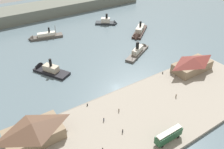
% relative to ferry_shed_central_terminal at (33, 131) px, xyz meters
% --- Properties ---
extents(ground_plane, '(320.00, 320.00, 0.00)m').
position_rel_ferry_shed_central_terminal_xyz_m(ground_plane, '(39.72, 10.54, -4.87)').
color(ground_plane, slate).
extents(quay_promenade, '(110.00, 36.00, 1.20)m').
position_rel_ferry_shed_central_terminal_xyz_m(quay_promenade, '(39.72, -11.46, -4.27)').
color(quay_promenade, gray).
rests_on(quay_promenade, ground).
extents(seawall_edge, '(110.00, 0.80, 1.00)m').
position_rel_ferry_shed_central_terminal_xyz_m(seawall_edge, '(39.72, 6.94, -4.37)').
color(seawall_edge, slate).
rests_on(seawall_edge, ground).
extents(ferry_shed_central_terminal, '(18.58, 11.45, 7.23)m').
position_rel_ferry_shed_central_terminal_xyz_m(ferry_shed_central_terminal, '(0.00, 0.00, 0.00)').
color(ferry_shed_central_terminal, '#847056').
rests_on(ferry_shed_central_terminal, quay_promenade).
extents(ferry_shed_west_terminal, '(19.79, 9.89, 6.94)m').
position_rel_ferry_shed_central_terminal_xyz_m(ferry_shed_west_terminal, '(77.13, 0.14, -0.14)').
color(ferry_shed_west_terminal, '#847056').
rests_on(ferry_shed_west_terminal, quay_promenade).
extents(street_tram, '(10.29, 2.71, 4.32)m').
position_rel_ferry_shed_central_terminal_xyz_m(street_tram, '(36.32, -24.82, -1.15)').
color(street_tram, '#1E4C2D').
rests_on(street_tram, quay_promenade).
extents(pedestrian_near_cart, '(0.38, 0.38, 1.55)m').
position_rel_ferry_shed_central_terminal_xyz_m(pedestrian_near_cart, '(16.23, -16.41, -2.96)').
color(pedestrian_near_cart, '#232328').
rests_on(pedestrian_near_cart, quay_promenade).
extents(pedestrian_standing_center, '(0.43, 0.43, 1.75)m').
position_rel_ferry_shed_central_terminal_xyz_m(pedestrian_standing_center, '(55.31, -10.48, -2.87)').
color(pedestrian_standing_center, '#6B5B4C').
rests_on(pedestrian_standing_center, quay_promenade).
extents(pedestrian_near_west_shed, '(0.39, 0.39, 1.57)m').
position_rel_ferry_shed_central_terminal_xyz_m(pedestrian_near_west_shed, '(25.93, -13.69, -2.96)').
color(pedestrian_near_west_shed, '#232328').
rests_on(pedestrian_near_west_shed, quay_promenade).
extents(pedestrian_walking_west, '(0.40, 0.40, 1.61)m').
position_rel_ferry_shed_central_terminal_xyz_m(pedestrian_walking_west, '(23.48, -5.45, -2.94)').
color(pedestrian_walking_west, '#33384C').
rests_on(pedestrian_walking_west, quay_promenade).
extents(pedestrian_at_waters_edge, '(0.38, 0.38, 1.52)m').
position_rel_ferry_shed_central_terminal_xyz_m(pedestrian_at_waters_edge, '(30.88, -4.41, -2.98)').
color(pedestrian_at_waters_edge, '#4C3D33').
rests_on(pedestrian_at_waters_edge, quay_promenade).
extents(mooring_post_center_west, '(0.44, 0.44, 0.90)m').
position_rel_ferry_shed_central_terminal_xyz_m(mooring_post_center_west, '(63.39, 5.63, -3.22)').
color(mooring_post_center_west, black).
rests_on(mooring_post_center_west, quay_promenade).
extents(mooring_post_center_east, '(0.44, 0.44, 0.90)m').
position_rel_ferry_shed_central_terminal_xyz_m(mooring_post_center_east, '(22.52, 5.23, -3.22)').
color(mooring_post_center_east, black).
rests_on(mooring_post_center_east, quay_promenade).
extents(ferry_departing_north, '(15.68, 13.86, 9.33)m').
position_rel_ferry_shed_central_terminal_xyz_m(ferry_departing_north, '(78.04, 76.16, -3.41)').
color(ferry_departing_north, '#23282D').
rests_on(ferry_departing_north, ground).
extents(ferry_outer_harbor, '(22.76, 14.63, 9.09)m').
position_rel_ferry_shed_central_terminal_xyz_m(ferry_outer_harbor, '(69.12, 30.16, -3.47)').
color(ferry_outer_harbor, '#514C47').
rests_on(ferry_outer_harbor, ground).
extents(ferry_approaching_east, '(14.98, 20.25, 9.98)m').
position_rel_ferry_shed_central_terminal_xyz_m(ferry_approaching_east, '(18.70, 39.87, -3.68)').
color(ferry_approaching_east, black).
rests_on(ferry_approaching_east, ground).
extents(ferry_moored_east, '(22.03, 9.64, 9.11)m').
position_rel_ferry_shed_central_terminal_xyz_m(ferry_moored_east, '(30.33, 78.24, -3.64)').
color(ferry_moored_east, '#514C47').
rests_on(ferry_moored_east, ground).
extents(ferry_moored_west, '(22.44, 19.48, 9.45)m').
position_rel_ferry_shed_central_terminal_xyz_m(ferry_moored_west, '(84.81, 49.76, -3.44)').
color(ferry_moored_west, black).
rests_on(ferry_moored_west, ground).
extents(far_headland, '(180.00, 24.00, 8.00)m').
position_rel_ferry_shed_central_terminal_xyz_m(far_headland, '(39.72, 120.54, -0.87)').
color(far_headland, '#60665B').
rests_on(far_headland, ground).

